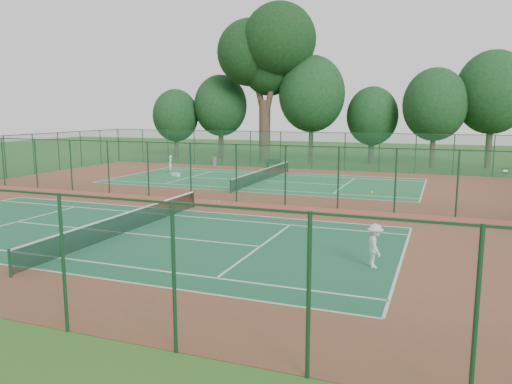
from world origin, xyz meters
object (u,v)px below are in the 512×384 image
player_near (375,246)px  player_far (170,165)px  trash_bin (215,161)px  bench (273,163)px  kit_bag (176,174)px  big_tree (267,51)px

player_near → player_far: size_ratio=0.97×
player_far → trash_bin: player_far is taller
player_near → bench: size_ratio=1.00×
bench → kit_bag: 10.05m
trash_bin → big_tree: 12.77m
player_near → trash_bin: 33.63m
player_near → big_tree: size_ratio=0.09×
player_near → trash_bin: (-19.30, 27.53, -0.33)m
bench → kit_bag: bearing=-126.2°
big_tree → trash_bin: bearing=-124.0°
kit_bag → player_far: bearing=157.6°
player_far → big_tree: bearing=144.2°
player_far → trash_bin: 7.24m
player_far → trash_bin: size_ratio=1.76×
bench → big_tree: size_ratio=0.10×
trash_bin → player_far: bearing=-96.5°
player_far → bench: player_far is taller
player_near → big_tree: (-15.73, 32.83, 10.72)m
player_near → kit_bag: 26.89m
player_far → kit_bag: 1.85m
bench → big_tree: (-2.63, 5.48, 11.02)m
kit_bag → trash_bin: bearing=115.0°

